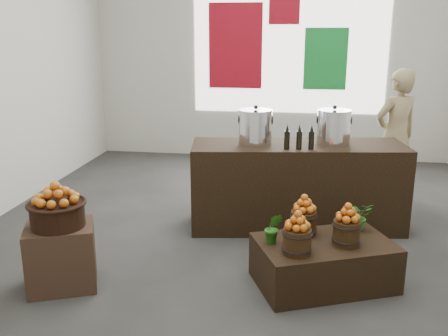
# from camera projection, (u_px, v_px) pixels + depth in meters

# --- Properties ---
(ground) EXTENTS (7.00, 7.00, 0.00)m
(ground) POSITION_uv_depth(u_px,v_px,m) (248.00, 233.00, 5.49)
(ground) COLOR #383835
(ground) RESTS_ON ground
(back_wall) EXTENTS (6.00, 0.04, 4.00)m
(back_wall) POSITION_uv_depth(u_px,v_px,m) (271.00, 40.00, 8.29)
(back_wall) COLOR #BCB8AD
(back_wall) RESTS_ON ground
(back_opening) EXTENTS (3.20, 0.02, 2.40)m
(back_opening) POSITION_uv_depth(u_px,v_px,m) (290.00, 40.00, 8.23)
(back_opening) COLOR white
(back_opening) RESTS_ON back_wall
(deco_red_left) EXTENTS (0.90, 0.04, 1.40)m
(deco_red_left) POSITION_uv_depth(u_px,v_px,m) (235.00, 46.00, 8.38)
(deco_red_left) COLOR maroon
(deco_red_left) RESTS_ON back_wall
(deco_green_right) EXTENTS (0.70, 0.04, 1.00)m
(deco_green_right) POSITION_uv_depth(u_px,v_px,m) (326.00, 59.00, 8.22)
(deco_green_right) COLOR #137F2E
(deco_green_right) RESTS_ON back_wall
(deco_red_upper) EXTENTS (0.50, 0.04, 0.50)m
(deco_red_upper) POSITION_uv_depth(u_px,v_px,m) (284.00, 8.00, 8.10)
(deco_red_upper) COLOR maroon
(deco_red_upper) RESTS_ON back_wall
(crate) EXTENTS (0.69, 0.64, 0.56)m
(crate) POSITION_uv_depth(u_px,v_px,m) (61.00, 256.00, 4.27)
(crate) COLOR #442D1F
(crate) RESTS_ON ground
(wicker_basket) EXTENTS (0.45, 0.45, 0.20)m
(wicker_basket) POSITION_uv_depth(u_px,v_px,m) (58.00, 215.00, 4.17)
(wicker_basket) COLOR black
(wicker_basket) RESTS_ON crate
(apples_in_basket) EXTENTS (0.35, 0.35, 0.19)m
(apples_in_basket) POSITION_uv_depth(u_px,v_px,m) (55.00, 193.00, 4.12)
(apples_in_basket) COLOR #9A0504
(apples_in_basket) RESTS_ON wicker_basket
(display_table) EXTENTS (1.33, 1.09, 0.40)m
(display_table) POSITION_uv_depth(u_px,v_px,m) (324.00, 263.00, 4.33)
(display_table) COLOR black
(display_table) RESTS_ON ground
(apple_bucket_front_left) EXTENTS (0.23, 0.23, 0.21)m
(apple_bucket_front_left) POSITION_uv_depth(u_px,v_px,m) (297.00, 241.00, 4.03)
(apple_bucket_front_left) COLOR #34230E
(apple_bucket_front_left) RESTS_ON display_table
(apples_in_bucket_front_left) EXTENTS (0.17, 0.17, 0.15)m
(apples_in_bucket_front_left) POSITION_uv_depth(u_px,v_px,m) (298.00, 220.00, 3.98)
(apples_in_bucket_front_left) COLOR #9A0504
(apples_in_bucket_front_left) RESTS_ON apple_bucket_front_left
(apple_bucket_front_right) EXTENTS (0.23, 0.23, 0.21)m
(apple_bucket_front_right) POSITION_uv_depth(u_px,v_px,m) (346.00, 233.00, 4.21)
(apple_bucket_front_right) COLOR #34230E
(apple_bucket_front_right) RESTS_ON display_table
(apples_in_bucket_front_right) EXTENTS (0.17, 0.17, 0.15)m
(apples_in_bucket_front_right) POSITION_uv_depth(u_px,v_px,m) (348.00, 212.00, 4.16)
(apples_in_bucket_front_right) COLOR #9A0504
(apples_in_bucket_front_right) RESTS_ON apple_bucket_front_right
(apple_bucket_rear) EXTENTS (0.23, 0.23, 0.21)m
(apple_bucket_rear) POSITION_uv_depth(u_px,v_px,m) (303.00, 223.00, 4.43)
(apple_bucket_rear) COLOR #34230E
(apple_bucket_rear) RESTS_ON display_table
(apples_in_bucket_rear) EXTENTS (0.17, 0.17, 0.15)m
(apples_in_bucket_rear) POSITION_uv_depth(u_px,v_px,m) (304.00, 203.00, 4.38)
(apples_in_bucket_rear) COLOR #9A0504
(apples_in_bucket_rear) RESTS_ON apple_bucket_rear
(herb_garnish_right) EXTENTS (0.29, 0.27, 0.26)m
(herb_garnish_right) POSITION_uv_depth(u_px,v_px,m) (358.00, 216.00, 4.52)
(herb_garnish_right) COLOR #206014
(herb_garnish_right) RESTS_ON display_table
(herb_garnish_left) EXTENTS (0.15, 0.12, 0.27)m
(herb_garnish_left) POSITION_uv_depth(u_px,v_px,m) (273.00, 228.00, 4.23)
(herb_garnish_left) COLOR #206014
(herb_garnish_left) RESTS_ON display_table
(counter) EXTENTS (2.40, 1.06, 0.95)m
(counter) POSITION_uv_depth(u_px,v_px,m) (297.00, 186.00, 5.57)
(counter) COLOR black
(counter) RESTS_ON ground
(stock_pot_left) EXTENTS (0.36, 0.36, 0.36)m
(stock_pot_left) POSITION_uv_depth(u_px,v_px,m) (256.00, 128.00, 5.40)
(stock_pot_left) COLOR silver
(stock_pot_left) RESTS_ON counter
(stock_pot_center) EXTENTS (0.36, 0.36, 0.36)m
(stock_pot_center) POSITION_uv_depth(u_px,v_px,m) (334.00, 128.00, 5.39)
(stock_pot_center) COLOR silver
(stock_pot_center) RESTS_ON counter
(oil_cruets) EXTENTS (0.26, 0.10, 0.26)m
(oil_cruets) POSITION_uv_depth(u_px,v_px,m) (302.00, 137.00, 5.18)
(oil_cruets) COLOR black
(oil_cruets) RESTS_ON counter
(shopper) EXTENTS (0.74, 0.66, 1.71)m
(shopper) POSITION_uv_depth(u_px,v_px,m) (395.00, 136.00, 6.36)
(shopper) COLOR #8B7C55
(shopper) RESTS_ON ground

